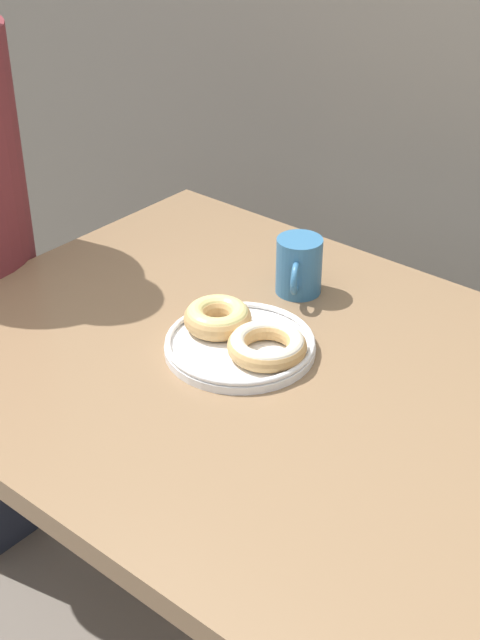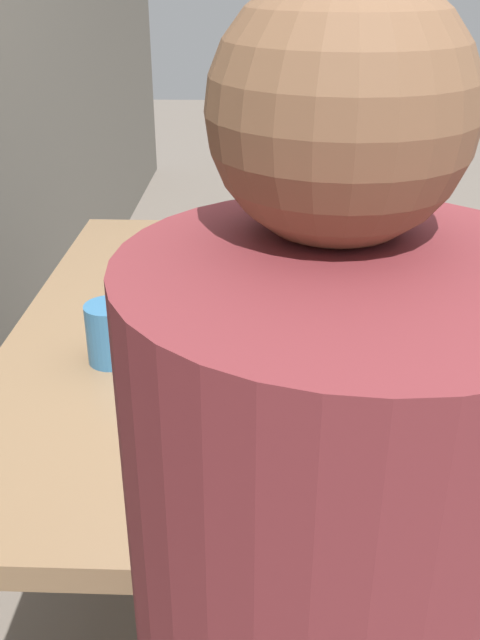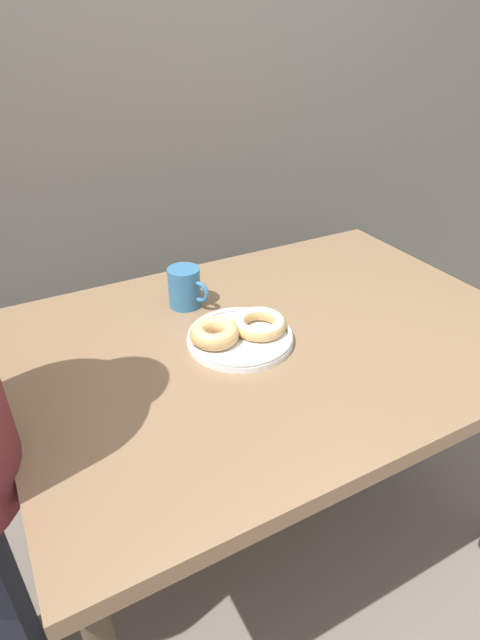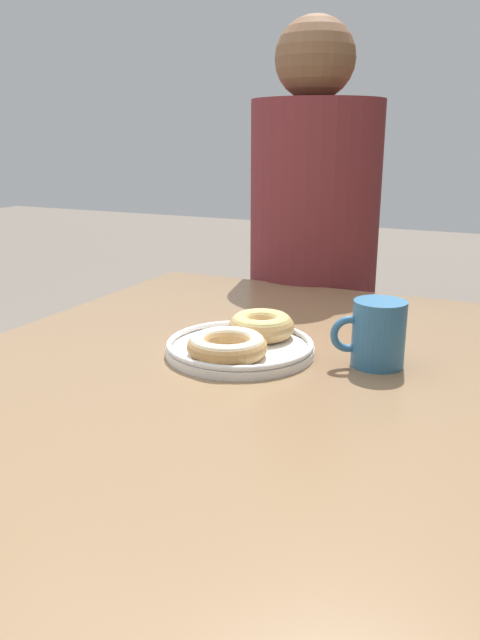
# 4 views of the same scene
# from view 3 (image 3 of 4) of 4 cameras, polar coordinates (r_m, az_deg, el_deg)

# --- Properties ---
(ground_plane) EXTENTS (14.00, 14.00, 0.00)m
(ground_plane) POSITION_cam_3_polar(r_m,az_deg,el_deg) (1.61, 10.06, -30.52)
(ground_plane) COLOR #70665B
(wall_back) EXTENTS (8.00, 0.05, 2.60)m
(wall_back) POSITION_cam_3_polar(r_m,az_deg,el_deg) (1.75, -10.79, 27.51)
(wall_back) COLOR slate
(wall_back) RESTS_ON ground_plane
(dining_table) EXTENTS (1.25, 0.89, 0.75)m
(dining_table) POSITION_cam_3_polar(r_m,az_deg,el_deg) (1.26, 4.02, -4.18)
(dining_table) COLOR #846647
(dining_table) RESTS_ON ground_plane
(donut_plate) EXTENTS (0.26, 0.25, 0.06)m
(donut_plate) POSITION_cam_3_polar(r_m,az_deg,el_deg) (1.18, -0.11, -1.38)
(donut_plate) COLOR white
(donut_plate) RESTS_ON dining_table
(coffee_mug) EXTENTS (0.09, 0.11, 0.11)m
(coffee_mug) POSITION_cam_3_polar(r_m,az_deg,el_deg) (1.31, -6.29, 3.75)
(coffee_mug) COLOR teal
(coffee_mug) RESTS_ON dining_table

